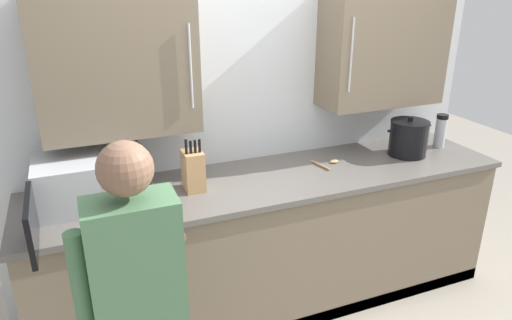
{
  "coord_description": "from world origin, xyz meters",
  "views": [
    {
      "loc": [
        -1.12,
        -1.78,
        2.1
      ],
      "look_at": [
        -0.15,
        0.6,
        1.09
      ],
      "focal_mm": 32.79,
      "sensor_mm": 36.0,
      "label": 1
    }
  ],
  "objects_px": {
    "wooden_spoon": "(328,163)",
    "knife_block": "(193,170)",
    "microwave_oven": "(86,182)",
    "stock_pot": "(408,138)",
    "thermos_flask": "(441,131)",
    "person_figure": "(138,294)"
  },
  "relations": [
    {
      "from": "stock_pot",
      "to": "microwave_oven",
      "type": "bearing_deg",
      "value": 179.03
    },
    {
      "from": "knife_block",
      "to": "person_figure",
      "type": "height_order",
      "value": "person_figure"
    },
    {
      "from": "microwave_oven",
      "to": "wooden_spoon",
      "type": "distance_m",
      "value": 1.52
    },
    {
      "from": "knife_block",
      "to": "wooden_spoon",
      "type": "bearing_deg",
      "value": 2.62
    },
    {
      "from": "thermos_flask",
      "to": "knife_block",
      "type": "bearing_deg",
      "value": -178.68
    },
    {
      "from": "knife_block",
      "to": "thermos_flask",
      "type": "bearing_deg",
      "value": 1.32
    },
    {
      "from": "microwave_oven",
      "to": "knife_block",
      "type": "xyz_separation_m",
      "value": [
        0.58,
        -0.03,
        -0.01
      ]
    },
    {
      "from": "wooden_spoon",
      "to": "thermos_flask",
      "type": "xyz_separation_m",
      "value": [
        0.92,
        0.0,
        0.11
      ]
    },
    {
      "from": "wooden_spoon",
      "to": "knife_block",
      "type": "distance_m",
      "value": 0.93
    },
    {
      "from": "stock_pot",
      "to": "person_figure",
      "type": "distance_m",
      "value": 2.17
    },
    {
      "from": "stock_pot",
      "to": "thermos_flask",
      "type": "bearing_deg",
      "value": 8.64
    },
    {
      "from": "microwave_oven",
      "to": "thermos_flask",
      "type": "xyz_separation_m",
      "value": [
        2.43,
        0.01,
        -0.01
      ]
    },
    {
      "from": "stock_pot",
      "to": "wooden_spoon",
      "type": "bearing_deg",
      "value": 175.26
    },
    {
      "from": "wooden_spoon",
      "to": "knife_block",
      "type": "xyz_separation_m",
      "value": [
        -0.93,
        -0.04,
        0.11
      ]
    },
    {
      "from": "microwave_oven",
      "to": "stock_pot",
      "type": "distance_m",
      "value": 2.11
    },
    {
      "from": "thermos_flask",
      "to": "person_figure",
      "type": "xyz_separation_m",
      "value": [
        -2.31,
        -0.92,
        -0.11
      ]
    },
    {
      "from": "wooden_spoon",
      "to": "thermos_flask",
      "type": "relative_size",
      "value": 0.74
    },
    {
      "from": "wooden_spoon",
      "to": "thermos_flask",
      "type": "height_order",
      "value": "thermos_flask"
    },
    {
      "from": "microwave_oven",
      "to": "knife_block",
      "type": "bearing_deg",
      "value": -2.79
    },
    {
      "from": "stock_pot",
      "to": "thermos_flask",
      "type": "xyz_separation_m",
      "value": [
        0.33,
        0.05,
        -0.0
      ]
    },
    {
      "from": "thermos_flask",
      "to": "microwave_oven",
      "type": "bearing_deg",
      "value": -179.67
    },
    {
      "from": "wooden_spoon",
      "to": "person_figure",
      "type": "height_order",
      "value": "person_figure"
    }
  ]
}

